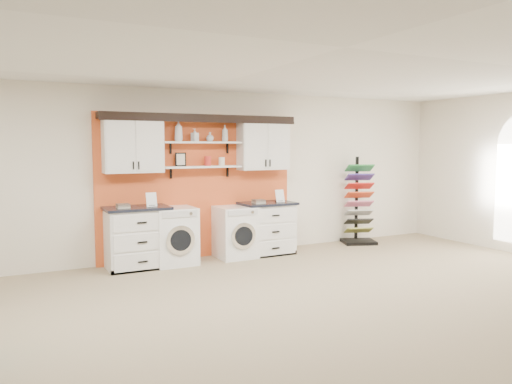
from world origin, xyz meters
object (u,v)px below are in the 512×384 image
base_cabinet_right (267,228)px  washer (174,236)px  dryer (235,232)px  base_cabinet_left (137,237)px  sample_rack (359,216)px

base_cabinet_right → washer: bearing=-179.9°
base_cabinet_right → dryer: 0.61m
base_cabinet_left → base_cabinet_right: 2.26m
washer → dryer: 1.07m
base_cabinet_left → washer: bearing=-0.3°
base_cabinet_left → washer: (0.58, -0.00, -0.02)m
base_cabinet_right → sample_rack: size_ratio=0.55×
washer → dryer: size_ratio=1.05×
base_cabinet_left → sample_rack: bearing=0.4°
dryer → sample_rack: (2.64, 0.04, 0.10)m
washer → dryer: (1.07, -0.00, -0.02)m
base_cabinet_right → base_cabinet_left: bearing=-180.0°
dryer → washer: bearing=180.0°
washer → sample_rack: 3.70m
base_cabinet_right → dryer: size_ratio=1.07×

